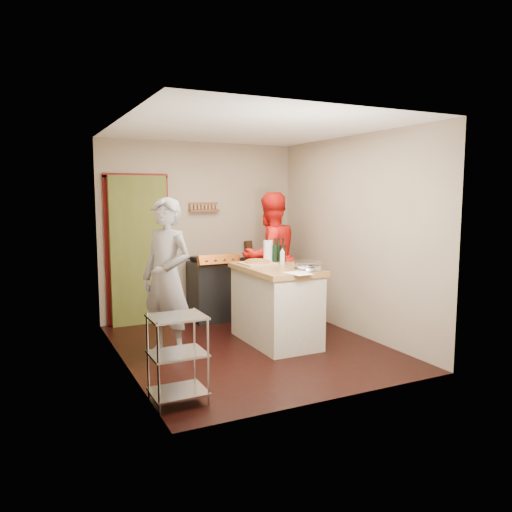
{
  "coord_description": "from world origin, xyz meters",
  "views": [
    {
      "loc": [
        -2.52,
        -5.32,
        1.85
      ],
      "look_at": [
        0.08,
        0.0,
        1.11
      ],
      "focal_mm": 35.0,
      "sensor_mm": 36.0,
      "label": 1
    }
  ],
  "objects_px": {
    "wire_shelving": "(178,355)",
    "person_stripe": "(167,278)",
    "stove": "(212,290)",
    "island": "(276,303)",
    "person_red": "(270,257)"
  },
  "relations": [
    {
      "from": "wire_shelving",
      "to": "island",
      "type": "height_order",
      "value": "island"
    },
    {
      "from": "wire_shelving",
      "to": "person_red",
      "type": "height_order",
      "value": "person_red"
    },
    {
      "from": "stove",
      "to": "wire_shelving",
      "type": "xyz_separation_m",
      "value": [
        -1.33,
        -2.62,
        -0.01
      ]
    },
    {
      "from": "stove",
      "to": "person_stripe",
      "type": "relative_size",
      "value": 0.56
    },
    {
      "from": "person_stripe",
      "to": "island",
      "type": "bearing_deg",
      "value": 54.25
    },
    {
      "from": "wire_shelving",
      "to": "island",
      "type": "distance_m",
      "value": 2.05
    },
    {
      "from": "wire_shelving",
      "to": "person_stripe",
      "type": "bearing_deg",
      "value": 77.68
    },
    {
      "from": "stove",
      "to": "island",
      "type": "xyz_separation_m",
      "value": [
        0.32,
        -1.4,
        0.05
      ]
    },
    {
      "from": "person_red",
      "to": "wire_shelving",
      "type": "bearing_deg",
      "value": 38.4
    },
    {
      "from": "wire_shelving",
      "to": "person_stripe",
      "type": "relative_size",
      "value": 0.44
    },
    {
      "from": "stove",
      "to": "island",
      "type": "relative_size",
      "value": 0.73
    },
    {
      "from": "person_red",
      "to": "stove",
      "type": "bearing_deg",
      "value": -36.22
    },
    {
      "from": "person_stripe",
      "to": "person_red",
      "type": "bearing_deg",
      "value": 84.94
    },
    {
      "from": "wire_shelving",
      "to": "person_red",
      "type": "distance_m",
      "value": 3.09
    },
    {
      "from": "island",
      "to": "stove",
      "type": "bearing_deg",
      "value": 102.76
    }
  ]
}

